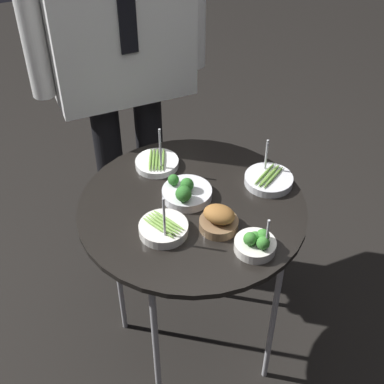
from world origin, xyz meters
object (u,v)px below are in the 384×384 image
object	(u,v)px
bowl_asparagus_mid_right	(157,163)
waiter_figure	(118,29)
serving_cart	(192,218)
bowl_asparagus_center	(268,179)
bowl_asparagus_front_center	(164,228)
bowl_broccoli_far_rim	(256,243)
bowl_broccoli_back_left	(186,192)
bowl_roast_near_rim	(219,220)

from	to	relation	value
bowl_asparagus_mid_right	waiter_figure	distance (m)	0.47
serving_cart	bowl_asparagus_center	bearing A→B (deg)	0.22
bowl_asparagus_center	bowl_asparagus_mid_right	xyz separation A→B (m)	(-0.29, 0.22, -0.00)
bowl_asparagus_center	bowl_asparagus_front_center	bearing A→B (deg)	-168.38
waiter_figure	bowl_broccoli_far_rim	bearing A→B (deg)	-82.18
bowl_broccoli_back_left	bowl_asparagus_mid_right	world-z (taller)	bowl_asparagus_mid_right
bowl_asparagus_mid_right	bowl_broccoli_far_rim	distance (m)	0.47
bowl_asparagus_mid_right	bowl_asparagus_center	bearing A→B (deg)	-36.96
bowl_broccoli_back_left	bowl_broccoli_far_rim	world-z (taller)	bowl_broccoli_far_rim
bowl_asparagus_front_center	bowl_broccoli_back_left	bearing A→B (deg)	44.69
bowl_asparagus_mid_right	bowl_asparagus_front_center	distance (m)	0.31
bowl_broccoli_far_rim	waiter_figure	world-z (taller)	waiter_figure
serving_cart	bowl_broccoli_back_left	distance (m)	0.09
serving_cart	bowl_roast_near_rim	size ratio (longest dim) A/B	6.61
bowl_broccoli_far_rim	waiter_figure	size ratio (longest dim) A/B	0.07
bowl_asparagus_mid_right	waiter_figure	size ratio (longest dim) A/B	0.10
bowl_roast_near_rim	bowl_asparagus_mid_right	distance (m)	0.35
bowl_asparagus_mid_right	bowl_asparagus_front_center	world-z (taller)	bowl_asparagus_mid_right
serving_cart	waiter_figure	world-z (taller)	waiter_figure
bowl_asparagus_mid_right	bowl_broccoli_far_rim	xyz separation A→B (m)	(0.12, -0.46, 0.01)
bowl_asparagus_center	bowl_asparagus_mid_right	size ratio (longest dim) A/B	0.91
serving_cart	bowl_asparagus_center	world-z (taller)	bowl_asparagus_center
waiter_figure	bowl_asparagus_center	bearing A→B (deg)	-63.21
bowl_asparagus_front_center	waiter_figure	xyz separation A→B (m)	(0.10, 0.64, 0.31)
serving_cart	waiter_figure	xyz separation A→B (m)	(-0.02, 0.57, 0.39)
bowl_roast_near_rim	waiter_figure	size ratio (longest dim) A/B	0.07
bowl_roast_near_rim	waiter_figure	distance (m)	0.75
bowl_asparagus_center	waiter_figure	bearing A→B (deg)	116.79
bowl_asparagus_mid_right	bowl_broccoli_far_rim	size ratio (longest dim) A/B	1.33
bowl_broccoli_back_left	bowl_asparagus_center	xyz separation A→B (m)	(0.27, -0.03, -0.01)
bowl_roast_near_rim	bowl_asparagus_mid_right	xyz separation A→B (m)	(-0.06, 0.34, -0.02)
bowl_roast_near_rim	bowl_asparagus_center	bearing A→B (deg)	27.98
bowl_asparagus_front_center	waiter_figure	size ratio (longest dim) A/B	0.09
bowl_asparagus_front_center	bowl_asparagus_mid_right	bearing A→B (deg)	73.10
bowl_broccoli_back_left	serving_cart	bearing A→B (deg)	-80.75
bowl_broccoli_back_left	waiter_figure	world-z (taller)	waiter_figure
bowl_asparagus_center	bowl_asparagus_front_center	xyz separation A→B (m)	(-0.38, -0.08, 0.00)
bowl_asparagus_mid_right	waiter_figure	world-z (taller)	waiter_figure
serving_cart	bowl_broccoli_far_rim	size ratio (longest dim) A/B	6.00
bowl_broccoli_far_rim	bowl_asparagus_front_center	xyz separation A→B (m)	(-0.21, 0.16, -0.01)
bowl_broccoli_far_rim	waiter_figure	xyz separation A→B (m)	(-0.11, 0.81, 0.30)
bowl_asparagus_center	waiter_figure	distance (m)	0.71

